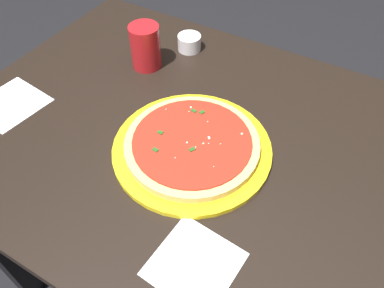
{
  "coord_description": "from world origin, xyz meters",
  "views": [
    {
      "loc": [
        0.31,
        -0.48,
        1.34
      ],
      "look_at": [
        0.06,
        -0.04,
        0.77
      ],
      "focal_mm": 34.93,
      "sensor_mm": 36.0,
      "label": 1
    }
  ],
  "objects_px": {
    "cup_small_sauce": "(189,43)",
    "napkin_folded_right": "(194,264)",
    "napkin_loose_left": "(11,104)",
    "pizza": "(192,143)",
    "cup_tall_drink": "(145,47)",
    "serving_plate": "(192,148)"
  },
  "relations": [
    {
      "from": "napkin_folded_right",
      "to": "napkin_loose_left",
      "type": "relative_size",
      "value": 0.94
    },
    {
      "from": "cup_tall_drink",
      "to": "pizza",
      "type": "bearing_deg",
      "value": -38.46
    },
    {
      "from": "serving_plate",
      "to": "cup_small_sauce",
      "type": "xyz_separation_m",
      "value": [
        -0.19,
        0.32,
        0.01
      ]
    },
    {
      "from": "napkin_folded_right",
      "to": "cup_small_sauce",
      "type": "bearing_deg",
      "value": 120.99
    },
    {
      "from": "cup_tall_drink",
      "to": "cup_small_sauce",
      "type": "bearing_deg",
      "value": 63.39
    },
    {
      "from": "cup_small_sauce",
      "to": "napkin_folded_right",
      "type": "distance_m",
      "value": 0.62
    },
    {
      "from": "cup_tall_drink",
      "to": "napkin_loose_left",
      "type": "relative_size",
      "value": 0.78
    },
    {
      "from": "serving_plate",
      "to": "cup_small_sauce",
      "type": "height_order",
      "value": "cup_small_sauce"
    },
    {
      "from": "serving_plate",
      "to": "napkin_folded_right",
      "type": "bearing_deg",
      "value": -59.14
    },
    {
      "from": "napkin_loose_left",
      "to": "cup_tall_drink",
      "type": "bearing_deg",
      "value": 56.13
    },
    {
      "from": "cup_small_sauce",
      "to": "pizza",
      "type": "bearing_deg",
      "value": -58.92
    },
    {
      "from": "pizza",
      "to": "napkin_loose_left",
      "type": "bearing_deg",
      "value": -168.69
    },
    {
      "from": "cup_tall_drink",
      "to": "napkin_loose_left",
      "type": "xyz_separation_m",
      "value": [
        -0.19,
        -0.29,
        -0.05
      ]
    },
    {
      "from": "serving_plate",
      "to": "cup_small_sauce",
      "type": "relative_size",
      "value": 5.25
    },
    {
      "from": "pizza",
      "to": "napkin_loose_left",
      "type": "xyz_separation_m",
      "value": [
        -0.44,
        -0.09,
        -0.02
      ]
    },
    {
      "from": "napkin_loose_left",
      "to": "napkin_folded_right",
      "type": "bearing_deg",
      "value": -12.41
    },
    {
      "from": "pizza",
      "to": "cup_small_sauce",
      "type": "xyz_separation_m",
      "value": [
        -0.19,
        0.31,
        -0.0
      ]
    },
    {
      "from": "napkin_folded_right",
      "to": "napkin_loose_left",
      "type": "xyz_separation_m",
      "value": [
        -0.57,
        0.12,
        0.0
      ]
    },
    {
      "from": "cup_tall_drink",
      "to": "cup_small_sauce",
      "type": "distance_m",
      "value": 0.14
    },
    {
      "from": "cup_small_sauce",
      "to": "napkin_loose_left",
      "type": "distance_m",
      "value": 0.47
    },
    {
      "from": "pizza",
      "to": "napkin_folded_right",
      "type": "bearing_deg",
      "value": -59.14
    },
    {
      "from": "serving_plate",
      "to": "napkin_loose_left",
      "type": "distance_m",
      "value": 0.45
    }
  ]
}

